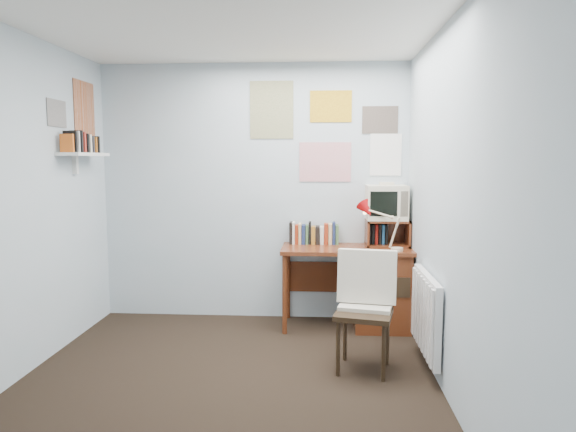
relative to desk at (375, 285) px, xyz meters
name	(u,v)px	position (x,y,z in m)	size (l,w,h in m)	color
ground	(222,395)	(-1.17, -1.48, -0.41)	(3.50, 3.50, 0.00)	black
back_wall	(254,193)	(-1.17, 0.27, 0.84)	(3.00, 0.02, 2.50)	silver
right_wall	(455,212)	(0.33, -1.48, 0.84)	(0.02, 3.50, 2.50)	silver
ceiling	(216,10)	(-1.17, -1.48, 2.09)	(3.00, 3.50, 0.02)	white
desk	(375,285)	(0.00, 0.00, 0.00)	(1.20, 0.55, 0.76)	#632D16
desk_chair	(364,314)	(-0.19, -1.01, 0.03)	(0.44, 0.42, 0.87)	black
desk_lamp	(397,229)	(0.17, -0.16, 0.55)	(0.28, 0.24, 0.40)	#B00B0E
tv_riser	(387,233)	(0.12, 0.11, 0.48)	(0.40, 0.30, 0.25)	#632D16
crt_tv	(386,201)	(0.11, 0.13, 0.78)	(0.37, 0.34, 0.35)	beige
book_row	(321,233)	(-0.51, 0.18, 0.46)	(0.60, 0.14, 0.22)	#632D16
radiator	(426,314)	(0.29, -0.93, 0.01)	(0.09, 0.80, 0.60)	white
wall_shelf	(84,154)	(-2.57, -0.38, 1.21)	(0.20, 0.62, 0.24)	white
posters_back	(325,131)	(-0.47, 0.26, 1.44)	(1.20, 0.01, 0.90)	white
posters_left	(71,110)	(-2.67, -0.38, 1.59)	(0.01, 0.70, 0.60)	white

